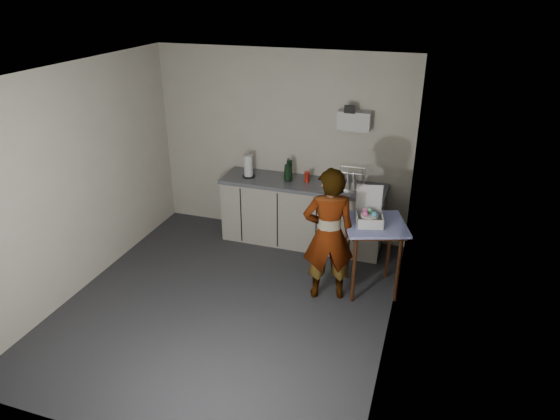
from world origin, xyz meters
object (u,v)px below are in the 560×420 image
(standing_man, at_px, (328,235))
(soap_bottle, at_px, (288,170))
(paper_towel, at_px, (248,167))
(side_table, at_px, (374,232))
(dark_bottle, at_px, (289,170))
(kitchen_counter, at_px, (302,215))
(bakery_box, at_px, (369,216))
(soda_can, at_px, (307,177))
(dish_rack, at_px, (350,183))

(standing_man, bearing_deg, soap_bottle, -72.86)
(paper_towel, bearing_deg, side_table, -24.26)
(paper_towel, bearing_deg, dark_bottle, 9.81)
(kitchen_counter, distance_m, bakery_box, 1.48)
(dark_bottle, bearing_deg, soda_can, -5.80)
(standing_man, relative_size, paper_towel, 5.09)
(kitchen_counter, xyz_separation_m, soap_bottle, (-0.21, -0.01, 0.64))
(standing_man, xyz_separation_m, soap_bottle, (-0.84, 1.17, 0.27))
(dark_bottle, distance_m, paper_towel, 0.57)
(dish_rack, bearing_deg, side_table, -62.22)
(side_table, relative_size, bakery_box, 2.13)
(side_table, bearing_deg, standing_man, -167.10)
(soda_can, distance_m, bakery_box, 1.36)
(standing_man, xyz_separation_m, soda_can, (-0.59, 1.21, 0.18))
(soap_bottle, relative_size, dark_bottle, 1.16)
(soda_can, xyz_separation_m, bakery_box, (0.98, -0.94, -0.01))
(soda_can, bearing_deg, kitchen_counter, -141.60)
(kitchen_counter, bearing_deg, standing_man, -61.79)
(soda_can, distance_m, paper_towel, 0.82)
(soap_bottle, bearing_deg, dish_rack, 1.17)
(kitchen_counter, relative_size, paper_towel, 7.15)
(kitchen_counter, height_order, dark_bottle, dark_bottle)
(side_table, height_order, dish_rack, dish_rack)
(kitchen_counter, relative_size, standing_man, 1.41)
(soap_bottle, height_order, paper_towel, paper_towel)
(kitchen_counter, distance_m, paper_towel, 1.00)
(dish_rack, distance_m, bakery_box, 1.00)
(soda_can, distance_m, dish_rack, 0.59)
(side_table, height_order, soda_can, soda_can)
(kitchen_counter, height_order, dish_rack, dish_rack)
(soap_bottle, bearing_deg, standing_man, -54.31)
(soda_can, relative_size, bakery_box, 0.34)
(side_table, xyz_separation_m, paper_towel, (-1.87, 0.84, 0.29))
(dark_bottle, height_order, paper_towel, paper_towel)
(side_table, distance_m, standing_man, 0.56)
(side_table, distance_m, bakery_box, 0.22)
(paper_towel, xyz_separation_m, dish_rack, (1.40, 0.05, -0.09))
(kitchen_counter, height_order, soda_can, soda_can)
(standing_man, relative_size, bakery_box, 3.85)
(paper_towel, bearing_deg, dish_rack, 1.97)
(standing_man, height_order, paper_towel, standing_man)
(kitchen_counter, height_order, paper_towel, paper_towel)
(kitchen_counter, distance_m, dish_rack, 0.83)
(kitchen_counter, xyz_separation_m, side_table, (1.10, -0.88, 0.34))
(paper_towel, height_order, dish_rack, paper_towel)
(soda_can, relative_size, paper_towel, 0.44)
(kitchen_counter, xyz_separation_m, soda_can, (0.04, 0.03, 0.55))
(paper_towel, relative_size, dish_rack, 0.87)
(soda_can, height_order, paper_towel, paper_towel)
(dark_bottle, relative_size, paper_towel, 0.85)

